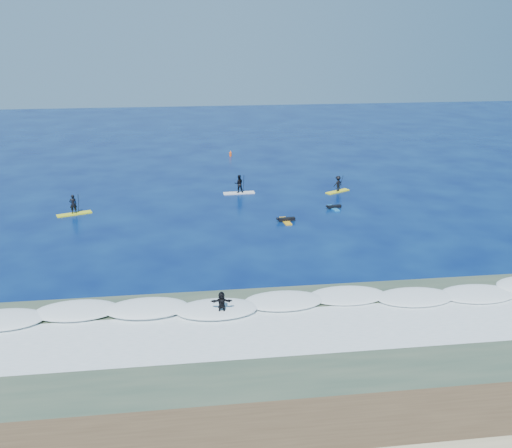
{
  "coord_description": "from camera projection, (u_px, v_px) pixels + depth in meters",
  "views": [
    {
      "loc": [
        -4.54,
        -39.84,
        15.65
      ],
      "look_at": [
        1.02,
        3.06,
        0.6
      ],
      "focal_mm": 40.0,
      "sensor_mm": 36.0,
      "label": 1
    }
  ],
  "objects": [
    {
      "name": "prone_paddler_near",
      "position": [
        286.0,
        220.0,
        48.19
      ],
      "size": [
        1.66,
        2.13,
        0.44
      ],
      "rotation": [
        0.0,
        0.0,
        1.68
      ],
      "color": "gold",
      "rests_on": "ground"
    },
    {
      "name": "sup_paddler_left",
      "position": [
        74.0,
        207.0,
        49.85
      ],
      "size": [
        3.04,
        1.74,
        2.08
      ],
      "rotation": [
        0.0,
        0.0,
        0.36
      ],
      "color": "yellow",
      "rests_on": "ground"
    },
    {
      "name": "sup_paddler_center",
      "position": [
        239.0,
        185.0,
        56.09
      ],
      "size": [
        3.12,
        0.9,
        2.17
      ],
      "rotation": [
        0.0,
        0.0,
        0.04
      ],
      "color": "silver",
      "rests_on": "ground"
    },
    {
      "name": "prone_paddler_far",
      "position": [
        333.0,
        207.0,
        51.6
      ],
      "size": [
        1.49,
        1.92,
        0.39
      ],
      "rotation": [
        0.0,
        0.0,
        1.74
      ],
      "color": "#186FB7",
      "rests_on": "ground"
    },
    {
      "name": "ground",
      "position": [
        248.0,
        245.0,
        43.01
      ],
      "size": [
        160.0,
        160.0,
        0.0
      ],
      "primitive_type": "plane",
      "color": "#030E41",
      "rests_on": "ground"
    },
    {
      "name": "marker_buoy",
      "position": [
        230.0,
        154.0,
        72.33
      ],
      "size": [
        0.32,
        0.32,
        0.76
      ],
      "rotation": [
        0.0,
        0.0,
        -0.26
      ],
      "color": "#EB5014",
      "rests_on": "ground"
    },
    {
      "name": "breaking_wave",
      "position": [
        267.0,
        306.0,
        33.64
      ],
      "size": [
        40.0,
        6.0,
        0.3
      ],
      "primitive_type": "cube",
      "color": "white",
      "rests_on": "ground"
    },
    {
      "name": "whitewater",
      "position": [
        275.0,
        332.0,
        30.83
      ],
      "size": [
        34.0,
        5.0,
        0.02
      ],
      "primitive_type": "cube",
      "color": "silver",
      "rests_on": "ground"
    },
    {
      "name": "wet_sand_strip",
      "position": [
        309.0,
        438.0,
        22.87
      ],
      "size": [
        90.0,
        5.0,
        0.08
      ],
      "primitive_type": "cube",
      "color": "#463320",
      "rests_on": "ground"
    },
    {
      "name": "shallow_water",
      "position": [
        278.0,
        341.0,
        29.9
      ],
      "size": [
        90.0,
        13.0,
        0.01
      ],
      "primitive_type": "cube",
      "color": "#324535",
      "rests_on": "ground"
    },
    {
      "name": "sup_paddler_right",
      "position": [
        338.0,
        185.0,
        56.6
      ],
      "size": [
        2.68,
        1.88,
        1.89
      ],
      "rotation": [
        0.0,
        0.0,
        0.5
      ],
      "color": "yellow",
      "rests_on": "ground"
    },
    {
      "name": "wave_surfer",
      "position": [
        222.0,
        304.0,
        32.09
      ],
      "size": [
        2.03,
        0.66,
        1.45
      ],
      "rotation": [
        0.0,
        0.0,
        -0.06
      ],
      "color": "white",
      "rests_on": "breaking_wave"
    }
  ]
}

